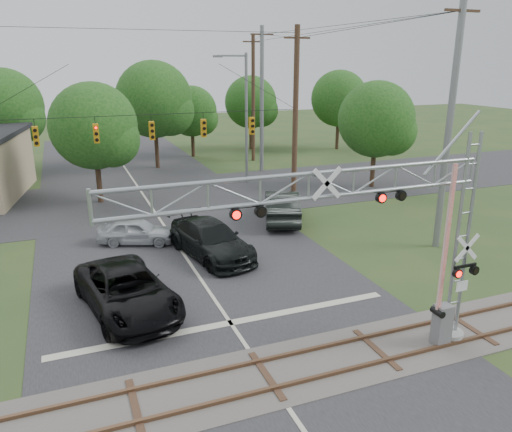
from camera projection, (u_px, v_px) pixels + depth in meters
name	position (u px, v px, depth m)	size (l,w,h in m)	color
ground	(295.00, 418.00, 13.63)	(160.00, 160.00, 0.00)	#29431F
road_main	(199.00, 277.00, 22.51)	(14.00, 90.00, 0.02)	#28272A
road_cross	(146.00, 199.00, 34.95)	(90.00, 12.00, 0.02)	#28272A
railroad_track	(267.00, 376.00, 15.40)	(90.00, 3.20, 0.17)	#524C47
crossing_gantry	(375.00, 228.00, 14.89)	(12.03, 0.93, 7.25)	gray
traffic_signal_span	(167.00, 124.00, 30.03)	(19.34, 0.36, 11.50)	slate
pickup_black	(127.00, 291.00, 19.20)	(2.86, 6.19, 1.72)	black
car_dark	(211.00, 240.00, 24.66)	(2.42, 5.95, 1.73)	black
sedan_silver	(137.00, 231.00, 26.46)	(1.61, 4.00, 1.36)	#AEB1B6
suv_dark	(282.00, 206.00, 30.16)	(1.97, 5.66, 1.87)	black
streetlight	(244.00, 112.00, 38.09)	(2.64, 0.27, 9.89)	slate
utility_poles	(195.00, 113.00, 32.84)	(25.28, 25.75, 12.22)	#3C261B
treeline	(129.00, 108.00, 43.14)	(53.99, 25.60, 9.41)	#382619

